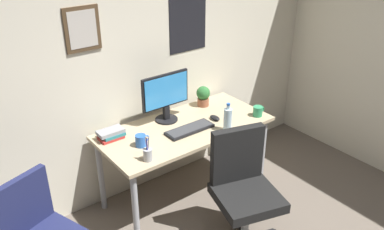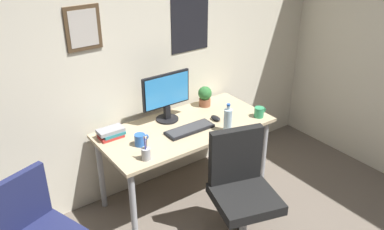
{
  "view_description": "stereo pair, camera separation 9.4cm",
  "coord_description": "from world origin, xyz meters",
  "px_view_note": "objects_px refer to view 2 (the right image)",
  "views": [
    {
      "loc": [
        -1.55,
        -0.76,
        2.39
      ],
      "look_at": [
        0.27,
        1.61,
        0.88
      ],
      "focal_mm": 37.81,
      "sensor_mm": 36.0,
      "label": 1
    },
    {
      "loc": [
        -1.47,
        -0.82,
        2.39
      ],
      "look_at": [
        0.27,
        1.61,
        0.88
      ],
      "focal_mm": 37.81,
      "sensor_mm": 36.0,
      "label": 2
    }
  ],
  "objects_px": {
    "side_chair": "(37,228)",
    "pen_cup": "(146,153)",
    "monitor": "(166,95)",
    "coffee_mug_far": "(259,112)",
    "keyboard": "(190,129)",
    "water_bottle": "(228,120)",
    "office_chair": "(241,185)",
    "book_stack_left": "(111,133)",
    "coffee_mug_near": "(140,140)",
    "potted_plant": "(205,96)",
    "computer_mouse": "(216,118)"
  },
  "relations": [
    {
      "from": "side_chair",
      "to": "pen_cup",
      "type": "distance_m",
      "value": 0.89
    },
    {
      "from": "side_chair",
      "to": "monitor",
      "type": "bearing_deg",
      "value": 18.71
    },
    {
      "from": "monitor",
      "to": "coffee_mug_far",
      "type": "height_order",
      "value": "monitor"
    },
    {
      "from": "keyboard",
      "to": "pen_cup",
      "type": "height_order",
      "value": "pen_cup"
    },
    {
      "from": "water_bottle",
      "to": "monitor",
      "type": "bearing_deg",
      "value": 122.58
    },
    {
      "from": "office_chair",
      "to": "book_stack_left",
      "type": "relative_size",
      "value": 4.43
    },
    {
      "from": "book_stack_left",
      "to": "water_bottle",
      "type": "bearing_deg",
      "value": -29.71
    },
    {
      "from": "keyboard",
      "to": "coffee_mug_far",
      "type": "bearing_deg",
      "value": -13.15
    },
    {
      "from": "side_chair",
      "to": "office_chair",
      "type": "bearing_deg",
      "value": -18.41
    },
    {
      "from": "coffee_mug_near",
      "to": "coffee_mug_far",
      "type": "distance_m",
      "value": 1.13
    },
    {
      "from": "coffee_mug_near",
      "to": "potted_plant",
      "type": "height_order",
      "value": "potted_plant"
    },
    {
      "from": "computer_mouse",
      "to": "pen_cup",
      "type": "xyz_separation_m",
      "value": [
        -0.82,
        -0.2,
        0.04
      ]
    },
    {
      "from": "book_stack_left",
      "to": "keyboard",
      "type": "bearing_deg",
      "value": -26.29
    },
    {
      "from": "monitor",
      "to": "computer_mouse",
      "type": "relative_size",
      "value": 4.18
    },
    {
      "from": "book_stack_left",
      "to": "side_chair",
      "type": "bearing_deg",
      "value": -149.87
    },
    {
      "from": "side_chair",
      "to": "water_bottle",
      "type": "distance_m",
      "value": 1.66
    },
    {
      "from": "book_stack_left",
      "to": "office_chair",
      "type": "bearing_deg",
      "value": -56.28
    },
    {
      "from": "office_chair",
      "to": "keyboard",
      "type": "xyz_separation_m",
      "value": [
        -0.03,
        0.63,
        0.21
      ]
    },
    {
      "from": "computer_mouse",
      "to": "potted_plant",
      "type": "height_order",
      "value": "potted_plant"
    },
    {
      "from": "book_stack_left",
      "to": "coffee_mug_near",
      "type": "bearing_deg",
      "value": -63.04
    },
    {
      "from": "water_bottle",
      "to": "book_stack_left",
      "type": "bearing_deg",
      "value": 150.29
    },
    {
      "from": "coffee_mug_near",
      "to": "potted_plant",
      "type": "xyz_separation_m",
      "value": [
        0.86,
        0.28,
        0.06
      ]
    },
    {
      "from": "water_bottle",
      "to": "computer_mouse",
      "type": "bearing_deg",
      "value": 78.37
    },
    {
      "from": "pen_cup",
      "to": "computer_mouse",
      "type": "bearing_deg",
      "value": 13.61
    },
    {
      "from": "water_bottle",
      "to": "potted_plant",
      "type": "relative_size",
      "value": 1.29
    },
    {
      "from": "pen_cup",
      "to": "side_chair",
      "type": "bearing_deg",
      "value": 179.44
    },
    {
      "from": "computer_mouse",
      "to": "coffee_mug_far",
      "type": "distance_m",
      "value": 0.4
    },
    {
      "from": "water_bottle",
      "to": "coffee_mug_near",
      "type": "height_order",
      "value": "water_bottle"
    },
    {
      "from": "coffee_mug_near",
      "to": "book_stack_left",
      "type": "bearing_deg",
      "value": 116.96
    },
    {
      "from": "side_chair",
      "to": "book_stack_left",
      "type": "distance_m",
      "value": 0.95
    },
    {
      "from": "side_chair",
      "to": "book_stack_left",
      "type": "height_order",
      "value": "side_chair"
    },
    {
      "from": "coffee_mug_far",
      "to": "book_stack_left",
      "type": "xyz_separation_m",
      "value": [
        -1.25,
        0.44,
        -0.01
      ]
    },
    {
      "from": "office_chair",
      "to": "side_chair",
      "type": "height_order",
      "value": "office_chair"
    },
    {
      "from": "computer_mouse",
      "to": "coffee_mug_far",
      "type": "height_order",
      "value": "coffee_mug_far"
    },
    {
      "from": "office_chair",
      "to": "pen_cup",
      "type": "xyz_separation_m",
      "value": [
        -0.55,
        0.46,
        0.26
      ]
    },
    {
      "from": "side_chair",
      "to": "water_bottle",
      "type": "height_order",
      "value": "water_bottle"
    },
    {
      "from": "water_bottle",
      "to": "book_stack_left",
      "type": "xyz_separation_m",
      "value": [
        -0.84,
        0.48,
        -0.07
      ]
    },
    {
      "from": "office_chair",
      "to": "water_bottle",
      "type": "relative_size",
      "value": 3.76
    },
    {
      "from": "keyboard",
      "to": "pen_cup",
      "type": "distance_m",
      "value": 0.55
    },
    {
      "from": "office_chair",
      "to": "side_chair",
      "type": "xyz_separation_m",
      "value": [
        -1.4,
        0.47,
        -0.03
      ]
    },
    {
      "from": "monitor",
      "to": "computer_mouse",
      "type": "height_order",
      "value": "monitor"
    },
    {
      "from": "keyboard",
      "to": "book_stack_left",
      "type": "height_order",
      "value": "book_stack_left"
    },
    {
      "from": "keyboard",
      "to": "coffee_mug_near",
      "type": "distance_m",
      "value": 0.46
    },
    {
      "from": "coffee_mug_far",
      "to": "potted_plant",
      "type": "xyz_separation_m",
      "value": [
        -0.26,
        0.47,
        0.06
      ]
    },
    {
      "from": "office_chair",
      "to": "potted_plant",
      "type": "xyz_separation_m",
      "value": [
        0.37,
        0.95,
        0.31
      ]
    },
    {
      "from": "computer_mouse",
      "to": "potted_plant",
      "type": "xyz_separation_m",
      "value": [
        0.1,
        0.29,
        0.09
      ]
    },
    {
      "from": "office_chair",
      "to": "pen_cup",
      "type": "height_order",
      "value": "office_chair"
    },
    {
      "from": "office_chair",
      "to": "coffee_mug_near",
      "type": "xyz_separation_m",
      "value": [
        -0.49,
        0.67,
        0.25
      ]
    },
    {
      "from": "water_bottle",
      "to": "coffee_mug_far",
      "type": "distance_m",
      "value": 0.41
    },
    {
      "from": "side_chair",
      "to": "coffee_mug_far",
      "type": "distance_m",
      "value": 2.05
    }
  ]
}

